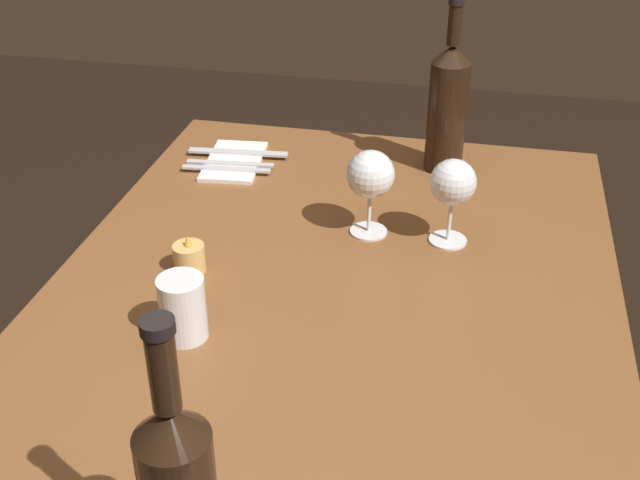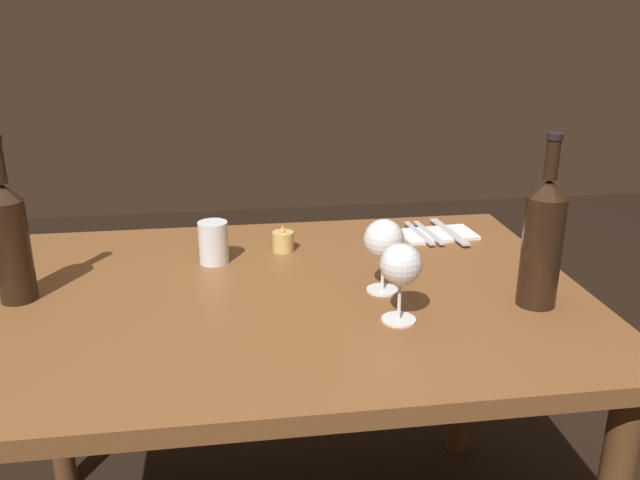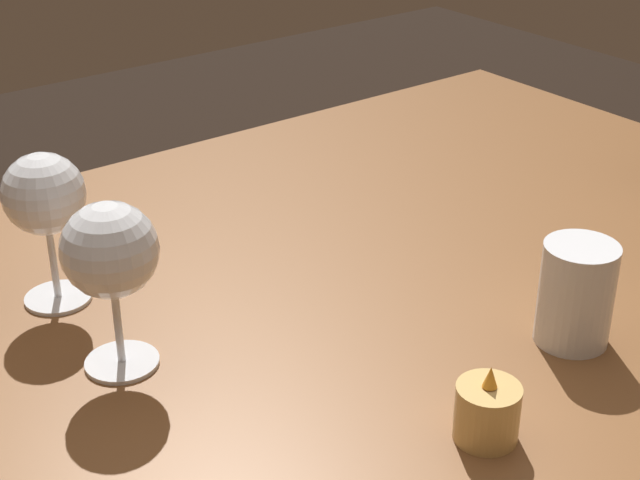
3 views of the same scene
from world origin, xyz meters
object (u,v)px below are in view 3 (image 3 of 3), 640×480
Objects in this scene: votive_candle at (487,414)px; water_tumbler at (575,299)px; wine_glass_left at (110,254)px; wine_glass_right at (44,198)px.

water_tumbler is at bearing -162.42° from votive_candle.
wine_glass_left is 0.14m from wine_glass_right.
wine_glass_right is at bearing -90.41° from wine_glass_left.
votive_candle is (-0.18, 0.41, -0.09)m from wine_glass_right.
votive_candle is at bearing 17.58° from water_tumbler.
votive_candle is (-0.18, 0.27, -0.09)m from wine_glass_left.
water_tumbler is at bearing 148.48° from wine_glass_left.
wine_glass_left is 1.60× the size of water_tumbler.
wine_glass_left is 0.33m from votive_candle.
water_tumbler is (-0.35, 0.35, -0.07)m from wine_glass_right.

